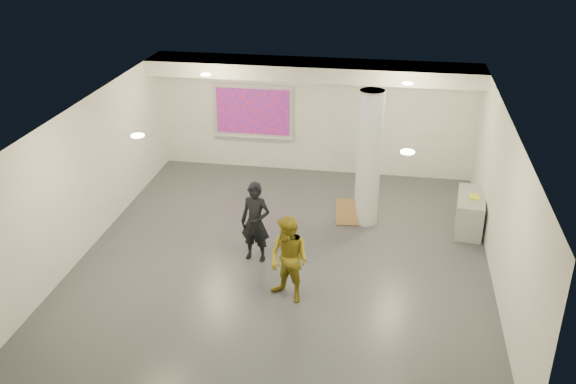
% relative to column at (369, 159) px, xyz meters
% --- Properties ---
extents(floor, '(8.00, 9.00, 0.01)m').
position_rel_column_xyz_m(floor, '(-1.50, -1.80, -1.50)').
color(floor, '#37393F').
rests_on(floor, ground).
extents(ceiling, '(8.00, 9.00, 0.01)m').
position_rel_column_xyz_m(ceiling, '(-1.50, -1.80, 1.50)').
color(ceiling, white).
rests_on(ceiling, floor).
extents(wall_back, '(8.00, 0.01, 3.00)m').
position_rel_column_xyz_m(wall_back, '(-1.50, 2.70, 0.00)').
color(wall_back, silver).
rests_on(wall_back, floor).
extents(wall_front, '(8.00, 0.01, 3.00)m').
position_rel_column_xyz_m(wall_front, '(-1.50, -6.30, 0.00)').
color(wall_front, silver).
rests_on(wall_front, floor).
extents(wall_left, '(0.01, 9.00, 3.00)m').
position_rel_column_xyz_m(wall_left, '(-5.50, -1.80, 0.00)').
color(wall_left, silver).
rests_on(wall_left, floor).
extents(wall_right, '(0.01, 9.00, 3.00)m').
position_rel_column_xyz_m(wall_right, '(2.50, -1.80, 0.00)').
color(wall_right, silver).
rests_on(wall_right, floor).
extents(soffit_band, '(8.00, 1.10, 0.36)m').
position_rel_column_xyz_m(soffit_band, '(-1.50, 2.15, 1.32)').
color(soffit_band, silver).
rests_on(soffit_band, ceiling).
extents(downlight_nw, '(0.22, 0.22, 0.02)m').
position_rel_column_xyz_m(downlight_nw, '(-3.70, 0.70, 1.48)').
color(downlight_nw, '#F7CB84').
rests_on(downlight_nw, ceiling).
extents(downlight_ne, '(0.22, 0.22, 0.02)m').
position_rel_column_xyz_m(downlight_ne, '(0.70, 0.70, 1.48)').
color(downlight_ne, '#F7CB84').
rests_on(downlight_ne, ceiling).
extents(downlight_sw, '(0.22, 0.22, 0.02)m').
position_rel_column_xyz_m(downlight_sw, '(-3.70, -3.30, 1.48)').
color(downlight_sw, '#F7CB84').
rests_on(downlight_sw, ceiling).
extents(downlight_se, '(0.22, 0.22, 0.02)m').
position_rel_column_xyz_m(downlight_se, '(0.70, -3.30, 1.48)').
color(downlight_se, '#F7CB84').
rests_on(downlight_se, ceiling).
extents(column, '(0.52, 0.52, 3.00)m').
position_rel_column_xyz_m(column, '(0.00, 0.00, 0.00)').
color(column, silver).
rests_on(column, floor).
extents(projection_screen, '(2.10, 0.13, 1.42)m').
position_rel_column_xyz_m(projection_screen, '(-3.10, 2.65, 0.03)').
color(projection_screen, silver).
rests_on(projection_screen, wall_back).
extents(credenza, '(0.68, 1.38, 0.78)m').
position_rel_column_xyz_m(credenza, '(2.22, 0.05, -1.11)').
color(credenza, gray).
rests_on(credenza, floor).
extents(postit_pad, '(0.21, 0.28, 0.03)m').
position_rel_column_xyz_m(postit_pad, '(2.27, -0.01, -0.71)').
color(postit_pad, '#C9DD24').
rests_on(postit_pad, credenza).
extents(cardboard_back, '(0.48, 0.13, 0.52)m').
position_rel_column_xyz_m(cardboard_back, '(-0.41, -0.09, -1.24)').
color(cardboard_back, '#A17141').
rests_on(cardboard_back, floor).
extents(cardboard_front, '(0.55, 0.27, 0.57)m').
position_rel_column_xyz_m(cardboard_front, '(-0.37, -0.16, -1.21)').
color(cardboard_front, '#A17141').
rests_on(cardboard_front, floor).
extents(woman, '(0.65, 0.48, 1.64)m').
position_rel_column_xyz_m(woman, '(-2.05, -1.96, -0.68)').
color(woman, black).
rests_on(woman, floor).
extents(man, '(0.98, 0.92, 1.61)m').
position_rel_column_xyz_m(man, '(-1.18, -3.22, -0.69)').
color(man, olive).
rests_on(man, floor).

